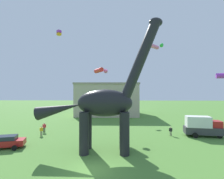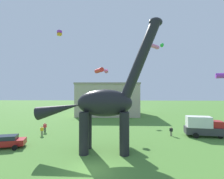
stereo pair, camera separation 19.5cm
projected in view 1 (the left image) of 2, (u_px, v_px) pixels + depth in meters
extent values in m
plane|color=#4C7F33|center=(93.00, 170.00, 15.33)|extent=(240.00, 240.00, 0.00)
cylinder|color=black|center=(124.00, 129.00, 21.09)|extent=(1.12, 1.12, 4.82)
cylinder|color=black|center=(125.00, 134.00, 18.96)|extent=(1.12, 1.12, 4.82)
cylinder|color=black|center=(87.00, 129.00, 21.23)|extent=(1.12, 1.12, 4.82)
cylinder|color=black|center=(84.00, 133.00, 19.10)|extent=(1.12, 1.12, 4.82)
ellipsoid|color=black|center=(105.00, 103.00, 20.14)|extent=(6.59, 2.84, 3.24)
cylinder|color=black|center=(141.00, 60.00, 20.07)|extent=(4.74, 1.22, 9.39)
ellipsoid|color=black|center=(156.00, 22.00, 20.08)|extent=(1.62, 1.01, 1.12)
cone|color=black|center=(59.00, 109.00, 20.29)|extent=(5.79, 1.62, 2.75)
cube|color=red|center=(7.00, 143.00, 21.27)|extent=(4.52, 2.83, 0.72)
cube|color=#232B35|center=(7.00, 138.00, 21.28)|extent=(2.60, 2.11, 0.52)
cylinder|color=black|center=(23.00, 143.00, 22.11)|extent=(0.66, 0.38, 0.62)
cylinder|color=black|center=(14.00, 148.00, 20.33)|extent=(0.66, 0.38, 0.62)
cube|color=#38383D|center=(203.00, 130.00, 26.81)|extent=(5.88, 3.04, 1.10)
cube|color=red|center=(215.00, 124.00, 26.77)|extent=(2.10, 2.21, 1.00)
cube|color=silver|center=(198.00, 122.00, 26.86)|extent=(3.88, 2.61, 1.70)
cylinder|color=black|center=(212.00, 132.00, 27.80)|extent=(0.83, 0.39, 0.80)
cylinder|color=black|center=(220.00, 136.00, 25.70)|extent=(0.83, 0.39, 0.80)
cylinder|color=black|center=(190.00, 132.00, 27.91)|extent=(0.83, 0.39, 0.80)
cylinder|color=black|center=(195.00, 135.00, 25.81)|extent=(0.83, 0.39, 0.80)
cylinder|color=#6B6056|center=(41.00, 133.00, 27.25)|extent=(0.13, 0.13, 0.75)
cylinder|color=#6B6056|center=(42.00, 133.00, 27.24)|extent=(0.13, 0.13, 0.75)
cube|color=yellow|center=(41.00, 129.00, 27.25)|extent=(0.41, 0.25, 0.53)
sphere|color=tan|center=(41.00, 127.00, 27.26)|extent=(0.24, 0.24, 0.24)
cylinder|color=yellow|center=(40.00, 129.00, 27.26)|extent=(0.10, 0.10, 0.51)
cylinder|color=yellow|center=(43.00, 129.00, 27.25)|extent=(0.10, 0.10, 0.51)
cylinder|color=black|center=(44.00, 130.00, 29.42)|extent=(0.14, 0.14, 0.83)
cylinder|color=black|center=(45.00, 130.00, 29.42)|extent=(0.14, 0.14, 0.83)
cube|color=#D1333D|center=(44.00, 126.00, 29.43)|extent=(0.45, 0.28, 0.59)
sphere|color=tan|center=(44.00, 124.00, 29.43)|extent=(0.26, 0.26, 0.26)
cylinder|color=#D1333D|center=(43.00, 126.00, 29.44)|extent=(0.11, 0.11, 0.56)
cylinder|color=#D1333D|center=(46.00, 126.00, 29.42)|extent=(0.11, 0.11, 0.56)
cylinder|color=#6B6056|center=(170.00, 134.00, 27.11)|extent=(0.12, 0.12, 0.72)
cylinder|color=#6B6056|center=(171.00, 134.00, 27.11)|extent=(0.12, 0.12, 0.72)
cube|color=black|center=(171.00, 130.00, 27.12)|extent=(0.39, 0.24, 0.51)
sphere|color=tan|center=(171.00, 127.00, 27.12)|extent=(0.23, 0.23, 0.23)
cylinder|color=black|center=(169.00, 130.00, 27.12)|extent=(0.10, 0.10, 0.49)
cylinder|color=black|center=(172.00, 130.00, 27.11)|extent=(0.10, 0.10, 0.49)
cube|color=purple|center=(59.00, 32.00, 27.46)|extent=(0.80, 0.80, 0.46)
cube|color=orange|center=(59.00, 34.00, 27.45)|extent=(0.80, 0.80, 0.46)
cylinder|color=red|center=(99.00, 70.00, 32.31)|extent=(2.14, 3.05, 0.84)
cone|color=pink|center=(106.00, 71.00, 33.03)|extent=(1.13, 1.07, 0.88)
cube|color=orange|center=(131.00, 88.00, 39.86)|extent=(1.14, 1.03, 0.19)
cylinder|color=pink|center=(154.00, 46.00, 27.12)|extent=(1.98, 2.04, 0.62)
cone|color=green|center=(161.00, 45.00, 26.25)|extent=(0.86, 0.85, 0.65)
cube|color=#B7A893|center=(108.00, 100.00, 52.84)|extent=(18.18, 13.84, 9.19)
cube|color=gray|center=(108.00, 84.00, 52.90)|extent=(18.54, 14.12, 0.50)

